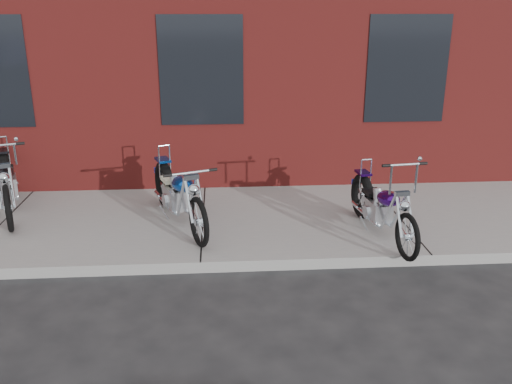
{
  "coord_description": "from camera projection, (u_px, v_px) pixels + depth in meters",
  "views": [
    {
      "loc": [
        0.27,
        -6.21,
        3.2
      ],
      "look_at": [
        0.76,
        0.8,
        0.8
      ],
      "focal_mm": 38.0,
      "sensor_mm": 36.0,
      "label": 1
    }
  ],
  "objects": [
    {
      "name": "chopper_purple",
      "position": [
        381.0,
        209.0,
        7.54
      ],
      "size": [
        0.54,
        2.15,
        1.21
      ],
      "rotation": [
        0.0,
        0.0,
        -1.44
      ],
      "color": "black",
      "rests_on": "sidewalk"
    },
    {
      "name": "chopper_blue",
      "position": [
        179.0,
        196.0,
        7.94
      ],
      "size": [
        0.98,
        2.27,
        1.04
      ],
      "rotation": [
        0.0,
        0.0,
        -1.21
      ],
      "color": "black",
      "rests_on": "sidewalk"
    },
    {
      "name": "chopper_third",
      "position": [
        7.0,
        184.0,
        8.44
      ],
      "size": [
        0.97,
        2.3,
        1.22
      ],
      "rotation": [
        0.0,
        0.0,
        -1.22
      ],
      "color": "black",
      "rests_on": "sidewalk"
    },
    {
      "name": "sidewalk",
      "position": [
        203.0,
        223.0,
        8.27
      ],
      "size": [
        22.0,
        3.0,
        0.15
      ],
      "primitive_type": "cube",
      "color": "gray",
      "rests_on": "ground"
    },
    {
      "name": "ground",
      "position": [
        201.0,
        273.0,
        6.88
      ],
      "size": [
        120.0,
        120.0,
        0.0
      ],
      "primitive_type": "plane",
      "color": "black",
      "rests_on": "ground"
    }
  ]
}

